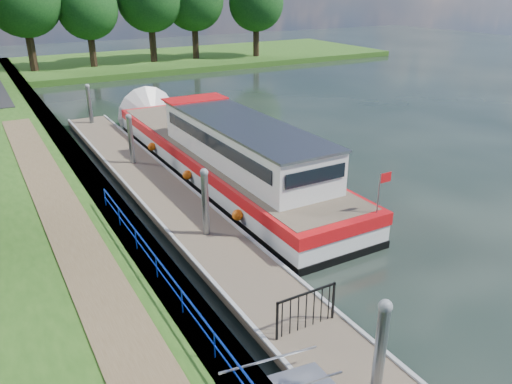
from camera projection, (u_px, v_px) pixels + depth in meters
bank_edge at (94, 188)px, 22.38m from camera, size 1.10×90.00×0.78m
far_bank at (145, 61)px, 58.65m from camera, size 60.00×18.00×0.60m
footpath at (86, 261)px, 15.78m from camera, size 1.60×40.00×0.05m
blue_fence at (197, 316)px, 12.35m from camera, size 0.04×18.04×0.72m
pontoon at (164, 197)px, 22.04m from camera, size 2.50×30.00×0.56m
mooring_piles at (162, 174)px, 21.61m from camera, size 0.30×27.30×3.55m
gate_panel at (306, 305)px, 13.03m from camera, size 1.85×0.05×1.15m
barge at (215, 151)px, 25.14m from camera, size 4.36×21.15×4.78m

